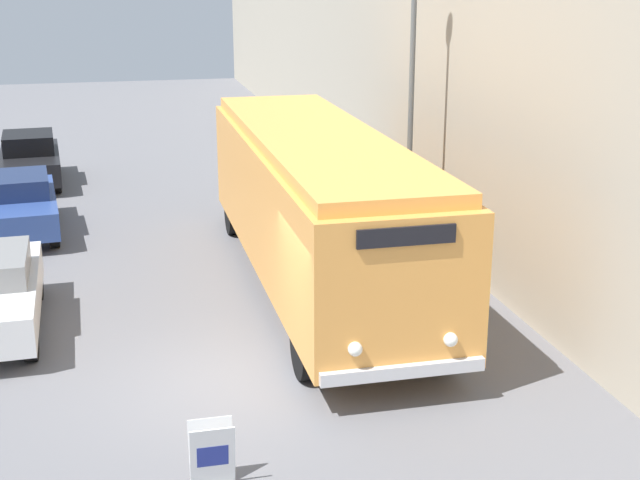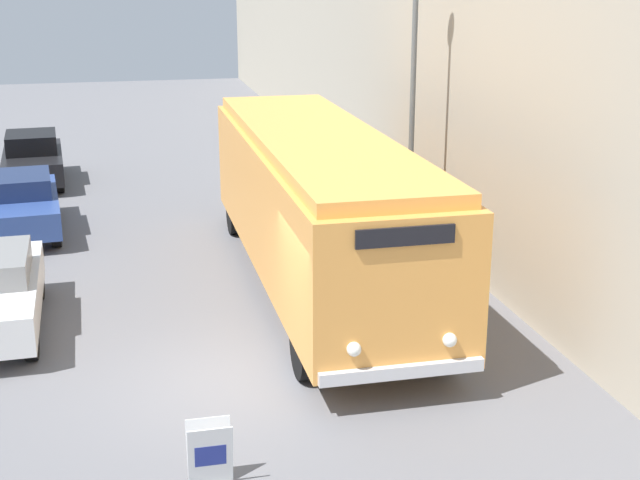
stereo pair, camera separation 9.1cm
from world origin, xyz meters
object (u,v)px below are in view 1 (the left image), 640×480
Objects in this scene: parked_car_mid at (16,204)px; sign_board at (212,455)px; streetlamp at (412,62)px; parked_car_far at (30,159)px.

sign_board is at bearing -79.46° from parked_car_mid.
sign_board is 10.69m from streetlamp.
sign_board is 12.81m from parked_car_mid.
sign_board is 0.13× the size of streetlamp.
streetlamp is at bearing 56.72° from sign_board.
streetlamp is 10.39m from parked_car_mid.
parked_car_far is (-0.05, 5.45, 0.01)m from parked_car_mid.
streetlamp is (5.43, 8.28, 4.02)m from sign_board.
parked_car_mid reaches higher than sign_board.
parked_car_mid is 1.02× the size of parked_car_far.
sign_board is 0.21× the size of parked_car_far.
streetlamp is at bearing -50.77° from parked_car_far.
parked_car_mid is at bearing -93.24° from parked_car_far.
sign_board is at bearing -82.83° from parked_car_far.
parked_car_far is (-8.87, 9.51, -3.68)m from streetlamp.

